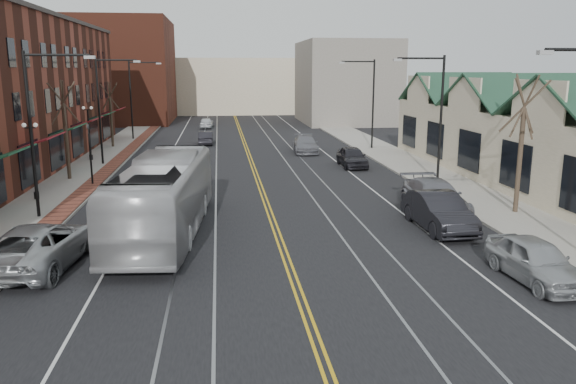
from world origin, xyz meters
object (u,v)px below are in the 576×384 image
object	(u,v)px
transit_bus	(164,197)
parked_car_d	(352,157)
parked_car_b	(439,211)
parked_car_a	(536,260)
parked_car_c	(435,197)
parked_suv	(39,245)

from	to	relation	value
transit_bus	parked_car_d	size ratio (longest dim) A/B	2.77
parked_car_b	parked_car_a	bearing A→B (deg)	-83.91
parked_car_d	parked_car_c	bearing A→B (deg)	-85.28
parked_suv	parked_car_d	distance (m)	26.29
parked_car_a	parked_car_d	world-z (taller)	parked_car_d
parked_suv	parked_car_d	size ratio (longest dim) A/B	1.35
parked_car_b	parked_car_c	size ratio (longest dim) A/B	0.90
parked_car_c	parked_car_d	bearing A→B (deg)	94.69
transit_bus	parked_car_a	size ratio (longest dim) A/B	2.78
parked_car_a	parked_car_b	xyz separation A→B (m)	(-0.89, 6.67, 0.09)
transit_bus	parked_car_b	distance (m)	12.55
parked_car_d	parked_suv	bearing A→B (deg)	-128.94
parked_car_c	parked_car_b	bearing A→B (deg)	-107.45
parked_suv	parked_car_d	world-z (taller)	parked_suv
parked_suv	parked_car_a	distance (m)	18.06
parked_car_a	parked_car_b	size ratio (longest dim) A/B	0.86
parked_suv	parked_car_c	size ratio (longest dim) A/B	1.05
transit_bus	parked_car_c	size ratio (longest dim) A/B	2.16
transit_bus	parked_suv	xyz separation A→B (m)	(-4.30, -3.75, -0.89)
parked_car_a	transit_bus	bearing A→B (deg)	147.33
parked_car_a	parked_car_d	size ratio (longest dim) A/B	0.99
parked_car_a	parked_car_d	distance (m)	23.90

